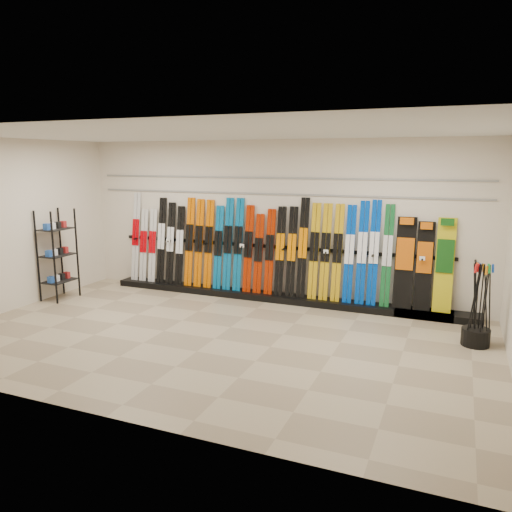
% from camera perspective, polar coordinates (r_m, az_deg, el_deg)
% --- Properties ---
extents(floor, '(8.00, 8.00, 0.00)m').
position_cam_1_polar(floor, '(7.59, -4.73, -9.38)').
color(floor, gray).
rests_on(floor, ground).
extents(back_wall, '(8.00, 0.00, 8.00)m').
position_cam_1_polar(back_wall, '(9.48, 2.00, 4.09)').
color(back_wall, beige).
rests_on(back_wall, floor).
extents(left_wall, '(0.00, 5.00, 5.00)m').
position_cam_1_polar(left_wall, '(9.70, -26.50, 3.10)').
color(left_wall, beige).
rests_on(left_wall, floor).
extents(ceiling, '(8.00, 8.00, 0.00)m').
position_cam_1_polar(ceiling, '(7.13, -5.12, 13.86)').
color(ceiling, silver).
rests_on(ceiling, back_wall).
extents(ski_rack_base, '(8.00, 0.40, 0.12)m').
position_cam_1_polar(ski_rack_base, '(9.48, 2.76, -4.80)').
color(ski_rack_base, black).
rests_on(ski_rack_base, floor).
extents(skis, '(5.37, 0.27, 1.83)m').
position_cam_1_polar(skis, '(9.57, -0.66, 0.97)').
color(skis, silver).
rests_on(skis, ski_rack_base).
extents(snowboards, '(0.95, 0.24, 1.57)m').
position_cam_1_polar(snowboards, '(8.87, 18.62, -0.94)').
color(snowboards, black).
rests_on(snowboards, ski_rack_base).
extents(accessory_rack, '(0.40, 0.60, 1.72)m').
position_cam_1_polar(accessory_rack, '(10.18, -21.73, 0.14)').
color(accessory_rack, black).
rests_on(accessory_rack, floor).
extents(pole_bin, '(0.39, 0.39, 0.25)m').
position_cam_1_polar(pole_bin, '(7.92, 23.79, -8.46)').
color(pole_bin, black).
rests_on(pole_bin, floor).
extents(ski_poles, '(0.34, 0.33, 1.18)m').
position_cam_1_polar(ski_poles, '(7.80, 24.12, -5.05)').
color(ski_poles, black).
rests_on(ski_poles, pole_bin).
extents(slatwall_rail_0, '(7.60, 0.02, 0.03)m').
position_cam_1_polar(slatwall_rail_0, '(9.41, 1.98, 7.10)').
color(slatwall_rail_0, gray).
rests_on(slatwall_rail_0, back_wall).
extents(slatwall_rail_1, '(7.60, 0.02, 0.03)m').
position_cam_1_polar(slatwall_rail_1, '(9.40, 1.99, 8.92)').
color(slatwall_rail_1, gray).
rests_on(slatwall_rail_1, back_wall).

